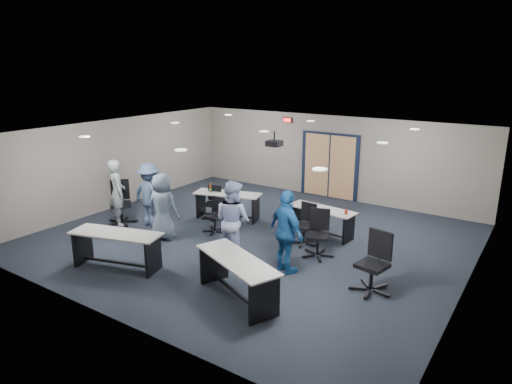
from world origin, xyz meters
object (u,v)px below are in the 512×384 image
Objects in this scene: chair_loose_left at (121,203)px; person_lightblue at (233,220)px; chair_back_b at (215,215)px; person_back at (150,195)px; chair_back_a at (212,203)px; table_back_left at (227,201)px; table_back_right at (322,217)px; person_navy at (286,232)px; table_front_right at (237,272)px; table_front_left at (116,244)px; person_plaid at (163,206)px; person_gray at (117,192)px; chair_back_c at (304,224)px; chair_loose_right at (372,263)px; chair_back_d at (318,234)px.

chair_loose_left is 3.98m from person_lightblue.
person_back is at bearing -165.08° from chair_back_b.
chair_back_b is at bearing -64.33° from chair_back_a.
person_back is (-1.41, -1.59, 0.35)m from table_back_left.
table_back_right is 1.01× the size of person_navy.
table_front_right is at bearing -46.92° from chair_back_b.
table_back_right is (2.83, 4.23, -0.06)m from table_front_left.
table_front_left is 1.87m from person_plaid.
person_back is (0.79, 0.45, -0.04)m from person_gray.
chair_back_b is 0.50× the size of person_gray.
person_navy reaches higher than chair_back_c.
person_lightblue reaches higher than person_plaid.
person_gray is (-2.56, -1.00, 0.46)m from chair_back_b.
chair_loose_left is at bearing -153.26° from chair_back_a.
table_back_left is 2.79m from person_lightblue.
chair_back_b is at bearing -179.26° from chair_loose_right.
person_lightblue is 1.36m from person_navy.
table_back_right is 1.53× the size of chair_loose_left.
person_gray is at bearing -160.97° from chair_back_b.
chair_back_b is (-2.43, -1.36, -0.04)m from table_back_right.
person_lightblue is (2.13, -1.88, 0.44)m from chair_back_a.
table_front_right is 3.64m from chair_back_b.
person_back is (-1.78, -0.55, 0.42)m from chair_back_b.
person_navy reaches higher than table_front_left.
table_front_right is 1.78× the size of chair_loose_left.
table_front_right is 2.61m from chair_loose_right.
chair_back_b is at bearing -130.08° from person_gray.
table_back_left is at bearing -8.82° from person_navy.
person_navy is at bearing -169.72° from person_lightblue.
table_front_right is 4.65m from table_back_left.
chair_back_c is (2.70, -0.47, -0.02)m from table_back_left.
person_gray is at bearing 172.52° from chair_back_d.
chair_back_d is 1.97m from person_lightblue.
chair_back_d is (3.35, 2.95, -0.01)m from table_front_left.
chair_back_b is (0.72, -0.80, -0.01)m from chair_back_a.
person_navy is 4.57m from person_back.
table_back_left is 1.08× the size of person_gray.
chair_back_b is 0.90× the size of chair_back_c.
person_navy reaches higher than table_back_right.
table_front_left is 1.20× the size of person_back.
chair_back_c is at bearing -165.51° from person_plaid.
person_lightblue is (1.77, -2.12, 0.39)m from table_back_left.
person_plaid reaches higher than chair_back_a.
chair_loose_right reaches higher than chair_back_b.
table_back_right is (2.80, 0.32, -0.03)m from table_back_left.
chair_back_a is 0.56× the size of person_plaid.
chair_back_c is 2.66m from chair_loose_right.
person_plaid is (-0.79, -1.07, 0.39)m from chair_back_b.
chair_back_b is 0.50× the size of person_lightblue.
person_lightblue is at bearing -152.55° from person_gray.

